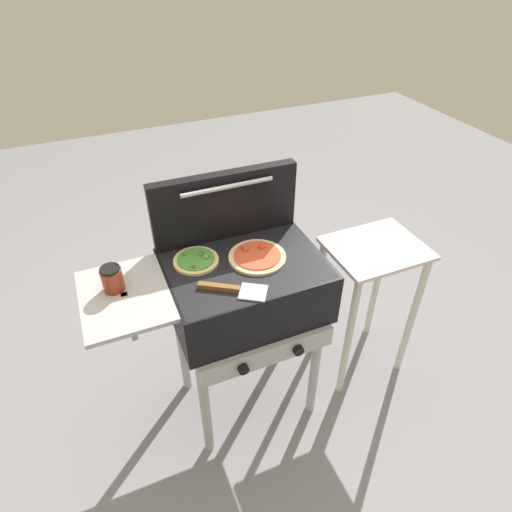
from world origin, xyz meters
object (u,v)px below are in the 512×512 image
Objects in this scene: pizza_pepperoni at (257,256)px; prep_table at (369,284)px; pizza_veggie at (196,260)px; grill at (242,291)px; sauce_jar at (112,279)px; spatula at (233,289)px.

pizza_pepperoni is 0.69m from prep_table.
pizza_veggie is (-0.24, 0.07, 0.00)m from pizza_pepperoni.
prep_table is at bearing -5.64° from pizza_veggie.
pizza_pepperoni is 0.30× the size of prep_table.
grill is 9.57× the size of sauce_jar.
spatula is at bearing -24.25° from sauce_jar.
prep_table is at bearing -1.08° from pizza_pepperoni.
pizza_pepperoni is at bearing -16.78° from pizza_veggie.
pizza_veggie is 0.91m from prep_table.
pizza_veggie is at bearing 163.22° from pizza_pepperoni.
sauce_jar reaches higher than pizza_veggie.
pizza_veggie is 0.74× the size of spatula.
prep_table is at bearing -2.13° from sauce_jar.
prep_table is at bearing 10.34° from spatula.
prep_table is (0.60, -0.01, -0.35)m from pizza_pepperoni.
sauce_jar reaches higher than grill.
prep_table is (1.17, -0.04, -0.39)m from sauce_jar.
sauce_jar is at bearing 177.87° from prep_table.
pizza_pepperoni is 0.22m from spatula.
pizza_veggie is 0.23× the size of prep_table.
spatula is (0.08, -0.22, -0.00)m from pizza_veggie.
grill is 5.21× the size of pizza_veggie.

